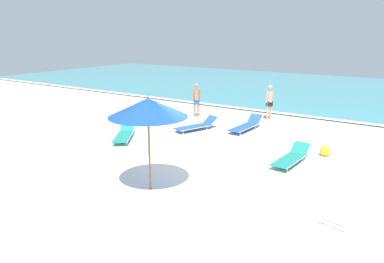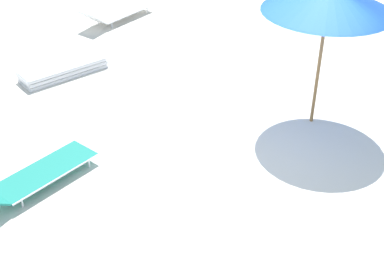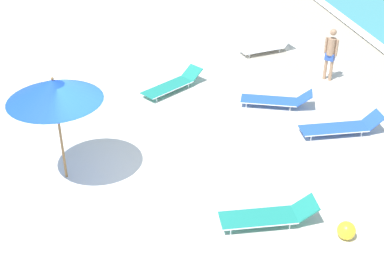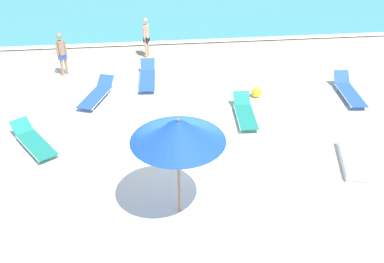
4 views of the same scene
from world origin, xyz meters
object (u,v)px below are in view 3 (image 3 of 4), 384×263
Objects in this scene: sun_lounger_beside_umbrella at (268,215)px; sun_lounger_near_water_left at (341,127)px; beachgoer_wading_adult at (331,52)px; sun_lounger_mid_beach_pair_b at (276,100)px; sun_lounger_under_umbrella at (267,46)px; beach_umbrella at (54,91)px; beach_ball at (346,230)px; sun_lounger_mid_beach_pair_a at (173,84)px.

sun_lounger_near_water_left is (-3.23, 3.16, 0.00)m from sun_lounger_beside_umbrella.
beachgoer_wading_adult reaches higher than sun_lounger_near_water_left.
sun_lounger_under_umbrella is at bearing -173.77° from sun_lounger_mid_beach_pair_b.
beach_umbrella is 1.52× the size of beachgoer_wading_adult.
sun_lounger_under_umbrella is 5.36× the size of beach_ball.
sun_lounger_mid_beach_pair_b reaches higher than sun_lounger_mid_beach_pair_a.
beach_umbrella reaches higher than sun_lounger_mid_beach_pair_a.
sun_lounger_mid_beach_pair_a is (-6.79, -0.99, -0.00)m from sun_lounger_beside_umbrella.
sun_lounger_mid_beach_pair_a reaches higher than beach_ball.
beach_umbrella is 1.23× the size of sun_lounger_mid_beach_pair_b.
beach_umbrella is 10.06m from sun_lounger_under_umbrella.
sun_lounger_under_umbrella is 4.25m from sun_lounger_mid_beach_pair_b.
sun_lounger_mid_beach_pair_a is 5.24m from beachgoer_wading_adult.
beachgoer_wading_adult is 4.51× the size of beach_ball.
sun_lounger_beside_umbrella is 0.97× the size of sun_lounger_mid_beach_pair_b.
beach_umbrella is at bearing -82.66° from sun_lounger_near_water_left.
sun_lounger_beside_umbrella is 1.64m from beach_ball.
sun_lounger_beside_umbrella is 5.44× the size of beach_ball.
beach_umbrella is at bearing -47.84° from sun_lounger_mid_beach_pair_b.
sun_lounger_mid_beach_pair_a is 1.24× the size of beachgoer_wading_adult.
sun_lounger_mid_beach_pair_a is at bearing -162.08° from beach_ball.
beachgoer_wading_adult is at bearing 142.74° from sun_lounger_mid_beach_pair_b.
sun_lounger_under_umbrella is 0.96× the size of sun_lounger_mid_beach_pair_b.
sun_lounger_under_umbrella reaches higher than beach_ball.
beach_umbrella reaches higher than sun_lounger_under_umbrella.
sun_lounger_near_water_left reaches higher than beach_ball.
sun_lounger_under_umbrella reaches higher than sun_lounger_beside_umbrella.
beach_umbrella is 7.01m from beach_ball.
sun_lounger_beside_umbrella is at bearing -29.98° from sun_lounger_under_umbrella.
beachgoer_wading_adult is at bearing 53.61° from sun_lounger_mid_beach_pair_a.
sun_lounger_near_water_left is 5.46m from sun_lounger_mid_beach_pair_a.
beach_umbrella is at bearing -72.23° from sun_lounger_mid_beach_pair_a.
sun_lounger_beside_umbrella is 4.52m from sun_lounger_near_water_left.
beach_umbrella reaches higher than beach_ball.
beach_umbrella is at bearing -107.52° from beachgoer_wading_adult.
beach_umbrella is 9.47m from beachgoer_wading_adult.
sun_lounger_under_umbrella is 1.19× the size of beachgoer_wading_adult.
sun_lounger_under_umbrella is 0.98× the size of sun_lounger_beside_umbrella.
beachgoer_wading_adult is (-3.33, 1.02, 0.79)m from sun_lounger_near_water_left.
sun_lounger_mid_beach_pair_a is (2.44, -3.92, -0.01)m from sun_lounger_under_umbrella.
sun_lounger_near_water_left is at bearing 138.99° from sun_lounger_beside_umbrella.
sun_lounger_under_umbrella is 6.00m from sun_lounger_near_water_left.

